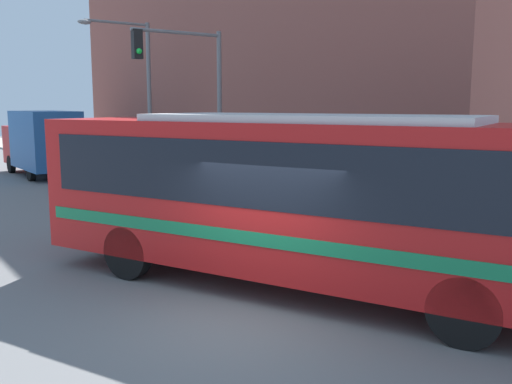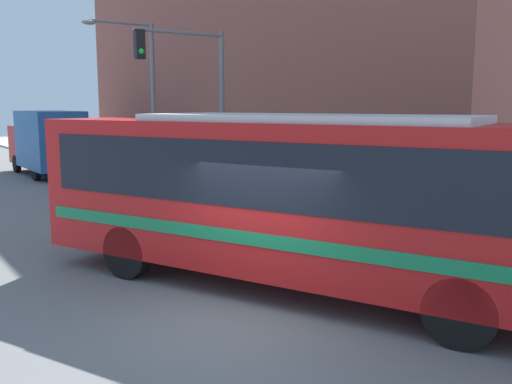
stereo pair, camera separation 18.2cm
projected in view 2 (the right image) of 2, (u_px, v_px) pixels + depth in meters
The scene contains 9 objects.
ground_plane at pixel (251, 314), 9.62m from camera, with size 120.00×120.00×0.00m, color slate.
sidewalk at pixel (125, 172), 29.15m from camera, with size 2.76×70.00×0.13m.
building_facade at pixel (261, 46), 25.98m from camera, with size 6.00×26.37×12.30m.
city_bus at pixel (304, 191), 10.50m from camera, with size 6.76×11.19×3.33m.
delivery_truck at pixel (46, 141), 27.96m from camera, with size 2.24×6.55×3.18m.
fire_hydrant at pixel (341, 220), 15.06m from camera, with size 0.20×0.27×0.68m.
traffic_light_pole at pixel (195, 87), 19.02m from camera, with size 3.28×0.35×5.82m.
parking_meter at pixel (222, 177), 19.85m from camera, with size 0.14×0.14×1.28m.
street_lamp at pixel (143, 87), 24.11m from camera, with size 3.06×0.28×6.76m.
Camera 2 is at (-5.19, -7.59, 3.52)m, focal length 40.00 mm.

